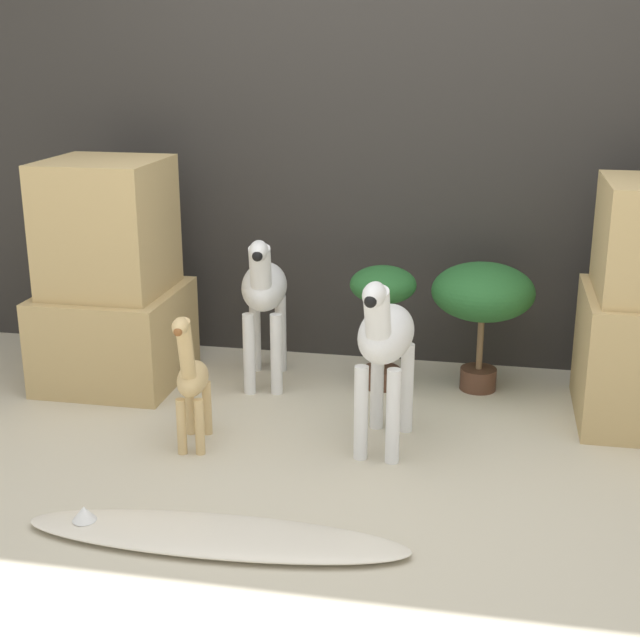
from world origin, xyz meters
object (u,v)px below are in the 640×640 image
zebra_right (385,342)px  potted_palm_front (483,296)px  zebra_left (264,294)px  giraffe_figurine (191,379)px  potted_palm_back (383,300)px  surfboard (212,535)px

zebra_right → potted_palm_front: 0.78m
zebra_left → giraffe_figurine: zebra_left is taller
potted_palm_front → potted_palm_back: bearing=-173.6°
potted_palm_front → potted_palm_back: (-0.45, -0.05, -0.03)m
zebra_left → giraffe_figurine: size_ratio=1.24×
potted_palm_front → giraffe_figurine: bearing=-142.5°
giraffe_figurine → potted_palm_front: size_ratio=0.99×
zebra_left → surfboard: size_ratio=0.57×
potted_palm_front → zebra_right: bearing=-117.2°
potted_palm_front → potted_palm_back: 0.45m
potted_palm_back → zebra_right: bearing=-82.1°
zebra_right → potted_palm_back: zebra_right is taller
zebra_left → surfboard: bearing=-82.7°
giraffe_figurine → potted_palm_front: potted_palm_front is taller
zebra_right → potted_palm_back: size_ratio=1.28×
giraffe_figurine → potted_palm_front: (1.10, 0.84, 0.16)m
zebra_right → potted_palm_front: size_ratio=1.23×
potted_palm_front → potted_palm_back: size_ratio=1.04×
zebra_right → surfboard: bearing=-119.3°
zebra_right → potted_palm_back: bearing=97.9°
giraffe_figurine → zebra_right: bearing=11.3°
surfboard → zebra_left: bearing=97.3°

